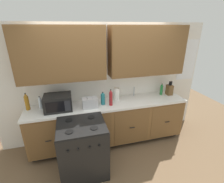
% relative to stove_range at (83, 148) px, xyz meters
% --- Properties ---
extents(ground_plane, '(8.00, 8.00, 0.00)m').
position_rel_stove_range_xyz_m(ground_plane, '(0.61, 0.33, -0.47)').
color(ground_plane, brown).
extents(wall_unit, '(4.33, 0.40, 2.43)m').
position_rel_stove_range_xyz_m(wall_unit, '(0.61, 0.83, 1.19)').
color(wall_unit, white).
rests_on(wall_unit, ground_plane).
extents(counter_run, '(3.16, 0.64, 0.94)m').
position_rel_stove_range_xyz_m(counter_run, '(0.61, 0.63, 0.01)').
color(counter_run, black).
rests_on(counter_run, ground_plane).
extents(stove_range, '(0.76, 0.68, 0.95)m').
position_rel_stove_range_xyz_m(stove_range, '(0.00, 0.00, 0.00)').
color(stove_range, black).
rests_on(stove_range, ground_plane).
extents(microwave, '(0.48, 0.37, 0.28)m').
position_rel_stove_range_xyz_m(microwave, '(-0.35, 0.61, 0.61)').
color(microwave, black).
rests_on(microwave, counter_run).
extents(toaster, '(0.28, 0.18, 0.19)m').
position_rel_stove_range_xyz_m(toaster, '(0.22, 0.54, 0.56)').
color(toaster, '#B7B7BC').
rests_on(toaster, counter_run).
extents(knife_block, '(0.11, 0.14, 0.31)m').
position_rel_stove_range_xyz_m(knife_block, '(2.00, 0.70, 0.58)').
color(knife_block, brown).
rests_on(knife_block, counter_run).
extents(sink_faucet, '(0.02, 0.02, 0.20)m').
position_rel_stove_range_xyz_m(sink_faucet, '(1.22, 0.84, 0.57)').
color(sink_faucet, '#B2B5BA').
rests_on(sink_faucet, counter_run).
extents(paper_towel_roll, '(0.12, 0.12, 0.26)m').
position_rel_stove_range_xyz_m(paper_towel_roll, '(0.79, 0.73, 0.60)').
color(paper_towel_roll, white).
rests_on(paper_towel_roll, counter_run).
extents(bottle_green, '(0.06, 0.06, 0.26)m').
position_rel_stove_range_xyz_m(bottle_green, '(1.83, 0.75, 0.59)').
color(bottle_green, '#237A38').
rests_on(bottle_green, counter_run).
extents(bottle_teal, '(0.08, 0.08, 0.26)m').
position_rel_stove_range_xyz_m(bottle_teal, '(0.48, 0.61, 0.59)').
color(bottle_teal, '#1E707A').
rests_on(bottle_teal, counter_run).
extents(bottle_clear, '(0.06, 0.06, 0.25)m').
position_rel_stove_range_xyz_m(bottle_clear, '(-0.67, 0.73, 0.59)').
color(bottle_clear, silver).
rests_on(bottle_clear, counter_run).
extents(bottle_red, '(0.07, 0.07, 0.33)m').
position_rel_stove_range_xyz_m(bottle_red, '(0.62, 0.53, 0.62)').
color(bottle_red, maroon).
rests_on(bottle_red, counter_run).
extents(bottle_amber, '(0.07, 0.07, 0.32)m').
position_rel_stove_range_xyz_m(bottle_amber, '(-0.89, 0.75, 0.62)').
color(bottle_amber, '#9E6619').
rests_on(bottle_amber, counter_run).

